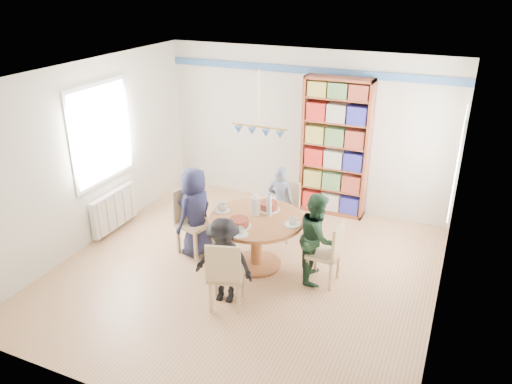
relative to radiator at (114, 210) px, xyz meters
The scene contains 14 objects.
ground 2.46m from the radiator, ahead, with size 5.00×5.00×0.00m, color tan.
room_shell 2.58m from the radiator, 14.73° to the left, with size 5.00×5.00×5.00m.
radiator is the anchor object (origin of this frame).
dining_table 2.51m from the radiator, ahead, with size 1.30×1.30×0.75m.
chair_left 1.47m from the radiator, ahead, with size 0.53×0.53×0.99m.
chair_right 3.54m from the radiator, ahead, with size 0.41×0.41×0.89m.
chair_far 2.71m from the radiator, 19.97° to the left, with size 0.42×0.42×0.88m.
chair_near 2.80m from the radiator, 23.85° to the right, with size 0.52×0.52×0.94m.
person_left 1.59m from the radiator, ahead, with size 0.65×0.42×1.32m, color #1A1C39.
person_right 3.36m from the radiator, ahead, with size 0.60×0.47×1.24m, color #1C3824.
person_far 2.65m from the radiator, 19.10° to the left, with size 0.42×0.28×1.16m, color gray.
person_near 2.65m from the radiator, 21.53° to the right, with size 0.74×0.42×1.14m, color black.
bookshelf 3.71m from the radiator, 34.33° to the left, with size 1.10×0.33×2.32m.
tableware 2.52m from the radiator, ahead, with size 1.25×1.25×0.33m.
Camera 1 is at (2.51, -5.30, 3.82)m, focal length 35.00 mm.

